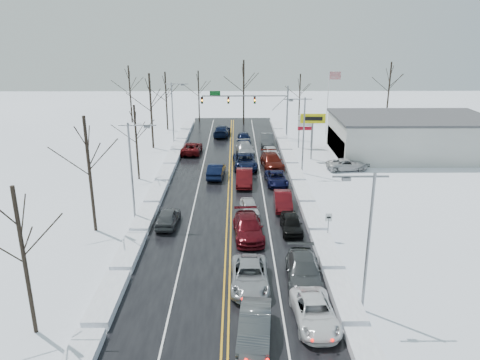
{
  "coord_description": "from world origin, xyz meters",
  "views": [
    {
      "loc": [
        0.67,
        -43.0,
        17.07
      ],
      "look_at": [
        1.03,
        0.08,
        2.5
      ],
      "focal_mm": 35.0,
      "sensor_mm": 36.0,
      "label": 1
    }
  ],
  "objects_px": {
    "flagpole": "(329,98)",
    "oncoming_car_0": "(216,177)",
    "tires_plus_sign": "(313,122)",
    "traffic_signal_mast": "(254,103)",
    "dealership_building": "(410,136)"
  },
  "relations": [
    {
      "from": "flagpole",
      "to": "traffic_signal_mast",
      "type": "bearing_deg",
      "value": -170.27
    },
    {
      "from": "tires_plus_sign",
      "to": "dealership_building",
      "type": "height_order",
      "value": "tires_plus_sign"
    },
    {
      "from": "traffic_signal_mast",
      "to": "tires_plus_sign",
      "type": "bearing_deg",
      "value": -59.54
    },
    {
      "from": "flagpole",
      "to": "dealership_building",
      "type": "height_order",
      "value": "flagpole"
    },
    {
      "from": "tires_plus_sign",
      "to": "flagpole",
      "type": "bearing_deg",
      "value": 71.56
    },
    {
      "from": "oncoming_car_0",
      "to": "flagpole",
      "type": "bearing_deg",
      "value": -123.49
    },
    {
      "from": "flagpole",
      "to": "oncoming_car_0",
      "type": "relative_size",
      "value": 2.02
    },
    {
      "from": "flagpole",
      "to": "dealership_building",
      "type": "relative_size",
      "value": 0.49
    },
    {
      "from": "tires_plus_sign",
      "to": "oncoming_car_0",
      "type": "relative_size",
      "value": 1.21
    },
    {
      "from": "flagpole",
      "to": "dealership_building",
      "type": "bearing_deg",
      "value": -53.73
    },
    {
      "from": "dealership_building",
      "to": "traffic_signal_mast",
      "type": "bearing_deg",
      "value": 154.05
    },
    {
      "from": "oncoming_car_0",
      "to": "traffic_signal_mast",
      "type": "bearing_deg",
      "value": -100.08
    },
    {
      "from": "traffic_signal_mast",
      "to": "flagpole",
      "type": "relative_size",
      "value": 1.33
    },
    {
      "from": "tires_plus_sign",
      "to": "flagpole",
      "type": "height_order",
      "value": "flagpole"
    },
    {
      "from": "dealership_building",
      "to": "oncoming_car_0",
      "type": "distance_m",
      "value": 27.44
    }
  ]
}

